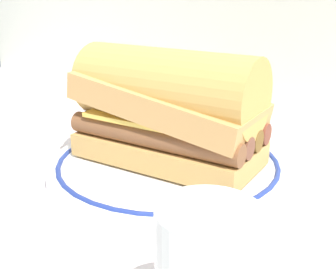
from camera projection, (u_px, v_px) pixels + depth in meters
The scene contains 4 objects.
ground_plane at pixel (167, 186), 0.47m from camera, with size 1.50×1.50×0.00m, color silver.
plate at pixel (168, 164), 0.51m from camera, with size 0.28×0.28×0.01m.
sausage_sandwich at pixel (168, 107), 0.48m from camera, with size 0.22×0.11×0.13m.
salt_shaker at pixel (96, 92), 0.73m from camera, with size 0.03×0.03×0.07m.
Camera 1 is at (0.24, -0.35, 0.21)m, focal length 46.14 mm.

